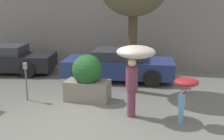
{
  "coord_description": "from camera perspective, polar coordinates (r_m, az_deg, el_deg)",
  "views": [
    {
      "loc": [
        2.52,
        -6.91,
        3.17
      ],
      "look_at": [
        0.61,
        1.6,
        1.05
      ],
      "focal_mm": 45.0,
      "sensor_mm": 36.0,
      "label": 1
    }
  ],
  "objects": [
    {
      "name": "ground_plane",
      "position": [
        8.01,
        -6.89,
        -9.75
      ],
      "size": [
        40.0,
        40.0,
        0.0
      ],
      "primitive_type": "plane",
      "color": "slate"
    },
    {
      "name": "planter_box",
      "position": [
        9.2,
        -5.02,
        -1.75
      ],
      "size": [
        1.45,
        0.99,
        1.52
      ],
      "color": "gray",
      "rests_on": "ground"
    },
    {
      "name": "person_adult",
      "position": [
        7.73,
        4.68,
        1.99
      ],
      "size": [
        1.07,
        1.07,
        2.01
      ],
      "rotation": [
        0.0,
        0.0,
        0.96
      ],
      "color": "brown",
      "rests_on": "ground"
    },
    {
      "name": "parked_car_near",
      "position": [
        11.69,
        1.35,
        0.99
      ],
      "size": [
        4.63,
        2.31,
        1.26
      ],
      "rotation": [
        0.0,
        0.0,
        1.65
      ],
      "color": "navy",
      "rests_on": "ground"
    },
    {
      "name": "parking_meter",
      "position": [
        9.52,
        -17.15,
        -0.69
      ],
      "size": [
        0.14,
        0.14,
        1.27
      ],
      "color": "#595B60",
      "rests_on": "ground"
    },
    {
      "name": "parked_car_far",
      "position": [
        13.82,
        -21.46,
        2.02
      ],
      "size": [
        4.96,
        2.66,
        1.26
      ],
      "rotation": [
        0.0,
        0.0,
        1.76
      ],
      "color": "black",
      "rests_on": "ground"
    },
    {
      "name": "person_child",
      "position": [
        7.55,
        14.65,
        -3.46
      ],
      "size": [
        0.63,
        0.63,
        1.26
      ],
      "rotation": [
        0.0,
        0.0,
        0.01
      ],
      "color": "#669ED1",
      "rests_on": "ground"
    },
    {
      "name": "building_facade",
      "position": [
        13.65,
        2.06,
        12.94
      ],
      "size": [
        18.0,
        0.3,
        6.0
      ],
      "color": "gray",
      "rests_on": "ground"
    }
  ]
}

